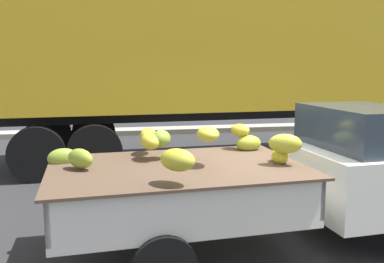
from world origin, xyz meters
The scene contains 4 objects.
ground centered at (0.00, 0.00, 0.00)m, with size 220.00×220.00×0.00m, color #28282B.
curb_strip centered at (0.00, 8.99, 0.08)m, with size 80.00×0.80×0.16m, color gray.
pickup_truck centered at (0.50, -0.03, 0.88)m, with size 5.15×2.14×1.70m.
semi_trailer centered at (0.89, 4.93, 2.54)m, with size 12.11×3.18×3.95m.
Camera 1 is at (-2.19, -4.70, 2.20)m, focal length 38.75 mm.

